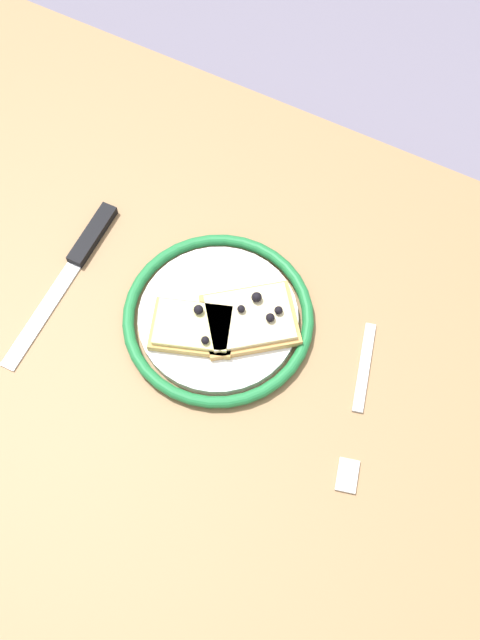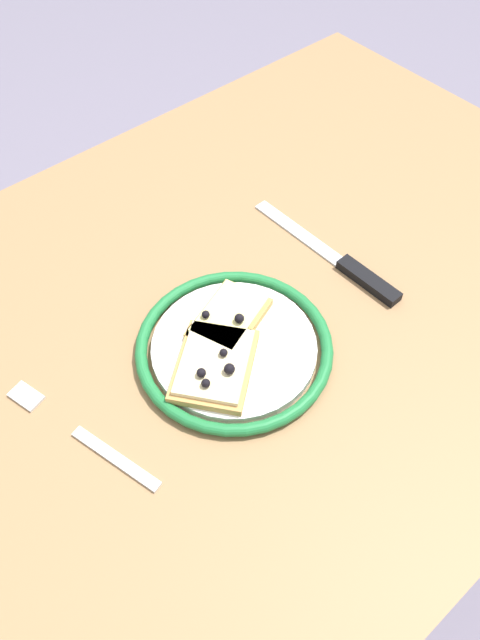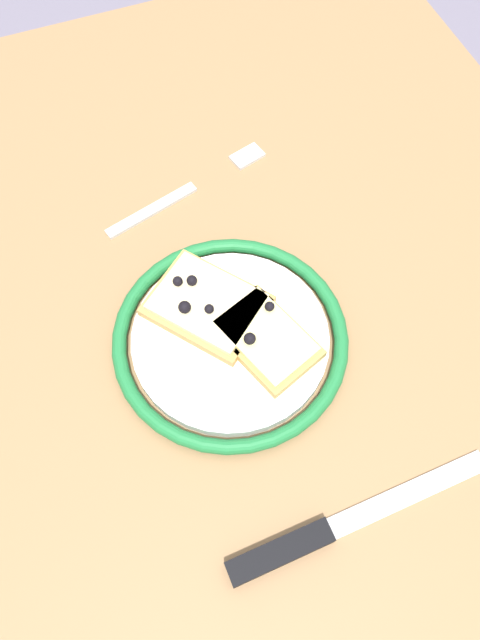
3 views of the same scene
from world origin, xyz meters
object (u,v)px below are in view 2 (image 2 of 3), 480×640
dining_table (240,348)px  pizza_slice_far (215,365)px  fork (81,434)px  knife (348,267)px  pizza_slice_near (229,318)px  plate (234,347)px

dining_table → pizza_slice_far: 0.15m
pizza_slice_far → fork: (-0.15, 0.03, -0.02)m
dining_table → knife: knife is taller
pizza_slice_far → knife: 0.23m
dining_table → pizza_slice_far: (-0.08, -0.06, 0.11)m
pizza_slice_far → knife: pizza_slice_far is taller
pizza_slice_near → pizza_slice_far: size_ratio=0.83×
knife → dining_table: bearing=162.9°
dining_table → pizza_slice_near: (-0.03, -0.02, 0.11)m
pizza_slice_near → knife: bearing=-8.4°
dining_table → pizza_slice_near: 0.12m
knife → pizza_slice_near: bearing=171.6°
fork → plate: bearing=-6.7°
plate → pizza_slice_near: (0.02, 0.03, 0.01)m
pizza_slice_near → fork: size_ratio=0.56×
plate → knife: size_ratio=0.93×
knife → pizza_slice_far: bearing=-176.6°
dining_table → knife: 0.18m
dining_table → plate: (-0.05, -0.05, 0.10)m
pizza_slice_near → pizza_slice_far: (-0.05, -0.04, 0.00)m
dining_table → plate: size_ratio=5.01×
plate → knife: bearing=1.0°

